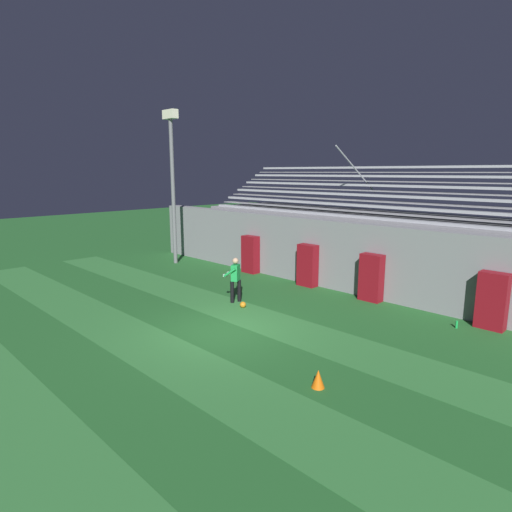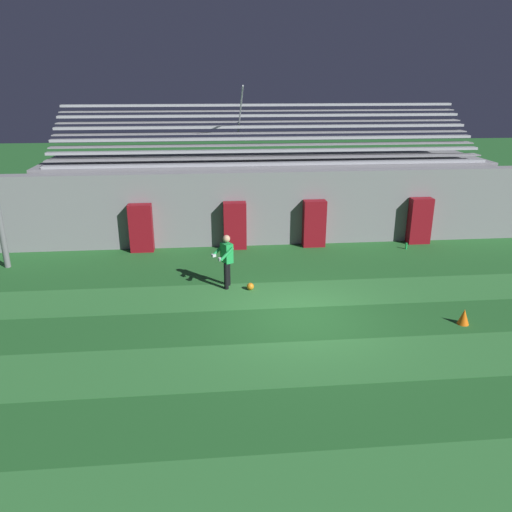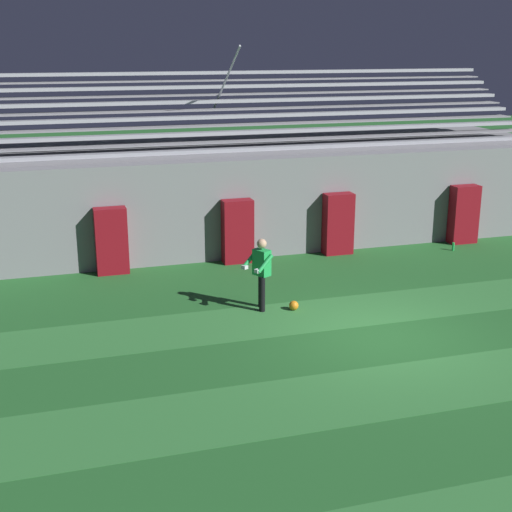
{
  "view_description": "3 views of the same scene",
  "coord_description": "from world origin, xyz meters",
  "px_view_note": "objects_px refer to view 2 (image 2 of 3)",
  "views": [
    {
      "loc": [
        9.35,
        -7.99,
        4.74
      ],
      "look_at": [
        -1.38,
        2.77,
        1.75
      ],
      "focal_mm": 30.0,
      "sensor_mm": 36.0,
      "label": 1
    },
    {
      "loc": [
        -2.38,
        -11.88,
        6.06
      ],
      "look_at": [
        -1.08,
        2.03,
        1.07
      ],
      "focal_mm": 35.0,
      "sensor_mm": 36.0,
      "label": 2
    },
    {
      "loc": [
        -6.47,
        -12.41,
        5.86
      ],
      "look_at": [
        -2.07,
        2.27,
        1.28
      ],
      "focal_mm": 50.0,
      "sensor_mm": 36.0,
      "label": 3
    }
  ],
  "objects_px": {
    "padding_pillar_gate_left": "(235,226)",
    "soccer_ball": "(250,286)",
    "goalkeeper": "(226,258)",
    "traffic_cone": "(464,317)",
    "padding_pillar_far_left": "(141,228)",
    "water_bottle": "(406,246)",
    "padding_pillar_gate_right": "(314,224)",
    "padding_pillar_far_right": "(420,221)"
  },
  "relations": [
    {
      "from": "padding_pillar_far_left",
      "to": "padding_pillar_gate_right",
      "type": "bearing_deg",
      "value": 0.0
    },
    {
      "from": "padding_pillar_far_left",
      "to": "traffic_cone",
      "type": "height_order",
      "value": "padding_pillar_far_left"
    },
    {
      "from": "padding_pillar_gate_left",
      "to": "padding_pillar_gate_right",
      "type": "relative_size",
      "value": 1.0
    },
    {
      "from": "padding_pillar_gate_right",
      "to": "traffic_cone",
      "type": "xyz_separation_m",
      "value": [
        2.6,
        -6.71,
        -0.68
      ]
    },
    {
      "from": "goalkeeper",
      "to": "padding_pillar_gate_left",
      "type": "bearing_deg",
      "value": 82.99
    },
    {
      "from": "padding_pillar_far_right",
      "to": "soccer_ball",
      "type": "distance_m",
      "value": 7.97
    },
    {
      "from": "padding_pillar_gate_left",
      "to": "padding_pillar_gate_right",
      "type": "xyz_separation_m",
      "value": [
        3.0,
        0.0,
        0.0
      ]
    },
    {
      "from": "padding_pillar_gate_right",
      "to": "goalkeeper",
      "type": "relative_size",
      "value": 1.06
    },
    {
      "from": "padding_pillar_far_left",
      "to": "soccer_ball",
      "type": "xyz_separation_m",
      "value": [
        3.68,
        -3.97,
        -0.78
      ]
    },
    {
      "from": "soccer_ball",
      "to": "padding_pillar_far_left",
      "type": "bearing_deg",
      "value": 132.84
    },
    {
      "from": "padding_pillar_far_right",
      "to": "traffic_cone",
      "type": "distance_m",
      "value": 6.91
    },
    {
      "from": "goalkeeper",
      "to": "traffic_cone",
      "type": "height_order",
      "value": "goalkeeper"
    },
    {
      "from": "padding_pillar_gate_left",
      "to": "padding_pillar_far_right",
      "type": "distance_m",
      "value": 7.12
    },
    {
      "from": "traffic_cone",
      "to": "padding_pillar_far_left",
      "type": "bearing_deg",
      "value": 143.4
    },
    {
      "from": "soccer_ball",
      "to": "water_bottle",
      "type": "bearing_deg",
      "value": 27.99
    },
    {
      "from": "water_bottle",
      "to": "traffic_cone",
      "type": "bearing_deg",
      "value": -97.53
    },
    {
      "from": "soccer_ball",
      "to": "padding_pillar_gate_right",
      "type": "bearing_deg",
      "value": 55.28
    },
    {
      "from": "padding_pillar_far_left",
      "to": "padding_pillar_far_right",
      "type": "bearing_deg",
      "value": 0.0
    },
    {
      "from": "padding_pillar_gate_left",
      "to": "padding_pillar_far_left",
      "type": "height_order",
      "value": "same"
    },
    {
      "from": "padding_pillar_gate_left",
      "to": "soccer_ball",
      "type": "height_order",
      "value": "padding_pillar_gate_left"
    },
    {
      "from": "padding_pillar_far_right",
      "to": "water_bottle",
      "type": "xyz_separation_m",
      "value": [
        -0.72,
        -0.7,
        -0.77
      ]
    },
    {
      "from": "padding_pillar_far_right",
      "to": "soccer_ball",
      "type": "xyz_separation_m",
      "value": [
        -6.87,
        -3.97,
        -0.78
      ]
    },
    {
      "from": "padding_pillar_gate_right",
      "to": "padding_pillar_far_right",
      "type": "distance_m",
      "value": 4.12
    },
    {
      "from": "padding_pillar_gate_left",
      "to": "padding_pillar_far_left",
      "type": "distance_m",
      "value": 3.44
    },
    {
      "from": "padding_pillar_gate_right",
      "to": "padding_pillar_far_left",
      "type": "relative_size",
      "value": 1.0
    },
    {
      "from": "padding_pillar_far_left",
      "to": "water_bottle",
      "type": "distance_m",
      "value": 9.88
    },
    {
      "from": "goalkeeper",
      "to": "padding_pillar_far_left",
      "type": "bearing_deg",
      "value": 128.9
    },
    {
      "from": "padding_pillar_gate_left",
      "to": "padding_pillar_gate_right",
      "type": "bearing_deg",
      "value": 0.0
    },
    {
      "from": "traffic_cone",
      "to": "water_bottle",
      "type": "height_order",
      "value": "traffic_cone"
    },
    {
      "from": "padding_pillar_far_left",
      "to": "soccer_ball",
      "type": "relative_size",
      "value": 8.05
    },
    {
      "from": "goalkeeper",
      "to": "traffic_cone",
      "type": "xyz_separation_m",
      "value": [
        6.05,
        -3.01,
        -0.74
      ]
    },
    {
      "from": "padding_pillar_far_left",
      "to": "water_bottle",
      "type": "relative_size",
      "value": 7.38
    },
    {
      "from": "padding_pillar_gate_left",
      "to": "traffic_cone",
      "type": "xyz_separation_m",
      "value": [
        5.6,
        -6.71,
        -0.68
      ]
    },
    {
      "from": "goalkeeper",
      "to": "water_bottle",
      "type": "relative_size",
      "value": 6.96
    },
    {
      "from": "soccer_ball",
      "to": "water_bottle",
      "type": "height_order",
      "value": "water_bottle"
    },
    {
      "from": "water_bottle",
      "to": "padding_pillar_gate_right",
      "type": "bearing_deg",
      "value": 168.28
    },
    {
      "from": "padding_pillar_far_left",
      "to": "padding_pillar_far_right",
      "type": "xyz_separation_m",
      "value": [
        10.55,
        0.0,
        0.0
      ]
    },
    {
      "from": "padding_pillar_gate_left",
      "to": "goalkeeper",
      "type": "height_order",
      "value": "padding_pillar_gate_left"
    },
    {
      "from": "soccer_ball",
      "to": "padding_pillar_far_right",
      "type": "bearing_deg",
      "value": 30.02
    },
    {
      "from": "goalkeeper",
      "to": "water_bottle",
      "type": "distance_m",
      "value": 7.52
    },
    {
      "from": "padding_pillar_far_right",
      "to": "goalkeeper",
      "type": "xyz_separation_m",
      "value": [
        -7.57,
        -3.7,
        0.07
      ]
    },
    {
      "from": "padding_pillar_gate_right",
      "to": "traffic_cone",
      "type": "height_order",
      "value": "padding_pillar_gate_right"
    }
  ]
}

